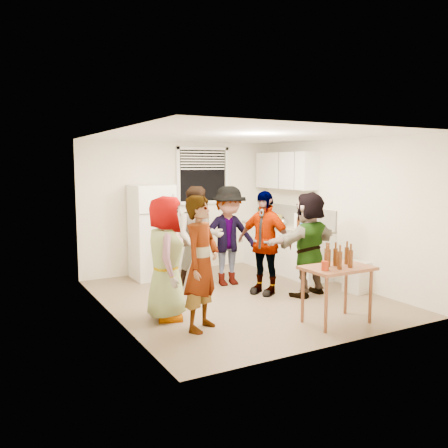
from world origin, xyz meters
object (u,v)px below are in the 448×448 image
beer_bottle_counter (298,229)px  trash_bin (357,277)px  guest_back_right (228,284)px  refrigerator (152,232)px  guest_black (264,293)px  serving_table (336,323)px  guest_back_left (199,288)px  wine_bottle (260,220)px  kettle (283,226)px  guest_stripe (202,329)px  red_cup (325,270)px  guest_orange (308,295)px  blue_cup (302,229)px  guest_grey (167,318)px  beer_bottle_table (326,266)px

beer_bottle_counter → trash_bin: (0.22, -1.28, -0.65)m
guest_back_right → refrigerator: bearing=138.1°
trash_bin → guest_black: trash_bin is taller
trash_bin → serving_table: trash_bin is taller
guest_back_left → wine_bottle: bearing=55.0°
kettle → guest_stripe: size_ratio=0.13×
red_cup → guest_orange: bearing=58.4°
wine_bottle → kettle: bearing=-95.8°
kettle → blue_cup: kettle is taller
guest_back_left → guest_orange: guest_back_left is taller
blue_cup → guest_stripe: 3.31m
beer_bottle_counter → guest_black: 1.59m
kettle → beer_bottle_counter: bearing=-112.9°
red_cup → kettle: bearing=63.4°
guest_stripe → guest_orange: (2.18, 0.62, 0.00)m
kettle → beer_bottle_counter: size_ratio=1.03×
guest_grey → guest_stripe: size_ratio=0.98×
wine_bottle → guest_black: size_ratio=0.16×
wine_bottle → trash_bin: 2.87m
wine_bottle → beer_bottle_counter: bearing=-95.7°
guest_back_right → guest_orange: 1.42m
guest_stripe → guest_back_right: guest_back_right is taller
guest_back_left → guest_back_right: guest_back_left is taller
beer_bottle_counter → guest_back_right: beer_bottle_counter is taller
wine_bottle → beer_bottle_counter: 1.52m
refrigerator → guest_back_right: size_ratio=1.00×
wine_bottle → trash_bin: (0.07, -2.80, -0.65)m
wine_bottle → guest_stripe: (-2.91, -3.16, -0.90)m
beer_bottle_counter → beer_bottle_table: size_ratio=0.93×
kettle → blue_cup: 0.63m
trash_bin → serving_table: 1.68m
wine_bottle → refrigerator: bearing=-174.0°
guest_stripe → guest_black: same height
wine_bottle → beer_bottle_table: (-1.36, -3.69, -0.15)m
beer_bottle_table → red_cup: beer_bottle_table is taller
wine_bottle → trash_bin: wine_bottle is taller
guest_grey → guest_black: size_ratio=1.00×
kettle → guest_grey: bearing=-170.2°
kettle → guest_stripe: kettle is taller
guest_stripe → guest_back_left: (0.84, 1.82, 0.00)m
beer_bottle_counter → guest_back_right: (-1.37, 0.16, -0.90)m
trash_bin → guest_stripe: size_ratio=0.29×
beer_bottle_table → red_cup: 0.28m
wine_bottle → guest_grey: 4.15m
beer_bottle_table → guest_back_left: 2.57m
blue_cup → serving_table: size_ratio=0.13×
wine_bottle → guest_back_right: bearing=-138.2°
serving_table → guest_black: 1.66m
refrigerator → beer_bottle_table: 3.62m
guest_back_left → beer_bottle_counter: bearing=16.9°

